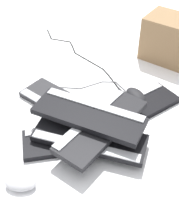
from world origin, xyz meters
TOP-DOWN VIEW (x-y plane):
  - ground_plane at (0.00, 0.00)m, footprint 3.20×3.20m
  - keyboard_0 at (0.15, 0.03)m, footprint 0.40×0.43m
  - keyboard_1 at (-0.12, 0.15)m, footprint 0.46×0.32m
  - keyboard_2 at (0.01, -0.12)m, footprint 0.22×0.46m
  - keyboard_3 at (0.15, 0.09)m, footprint 0.24×0.46m
  - keyboard_4 at (0.09, 0.11)m, footprint 0.46×0.21m
  - keyboard_5 at (0.10, 0.05)m, footprint 0.18×0.45m
  - mouse_0 at (-0.17, 0.14)m, footprint 0.11×0.13m
  - mouse_1 at (0.03, -0.12)m, footprint 0.07×0.11m
  - mouse_2 at (-0.07, 0.13)m, footprint 0.13×0.12m
  - mouse_3 at (0.02, -0.14)m, footprint 0.08×0.12m
  - mouse_4 at (0.44, -0.03)m, footprint 0.10×0.13m
  - cable_0 at (-0.37, -0.22)m, footprint 0.37×0.82m
  - cable_1 at (-0.21, -0.02)m, footprint 0.20×0.44m
  - cardboard_box at (-0.61, 0.15)m, footprint 0.22×0.30m

SIDE VIEW (x-z plane):
  - ground_plane at x=0.00m, z-range 0.00..0.00m
  - cable_1 at x=-0.21m, z-range 0.00..0.01m
  - cable_0 at x=-0.37m, z-range 0.00..0.01m
  - keyboard_0 at x=0.15m, z-range 0.00..0.03m
  - keyboard_1 at x=-0.12m, z-range 0.00..0.03m
  - keyboard_2 at x=0.01m, z-range 0.00..0.03m
  - mouse_4 at x=0.44m, z-range 0.00..0.04m
  - keyboard_3 at x=0.15m, z-range 0.03..0.06m
  - mouse_0 at x=-0.17m, z-range 0.03..0.07m
  - mouse_1 at x=0.03m, z-range 0.03..0.07m
  - mouse_2 at x=-0.07m, z-range 0.03..0.07m
  - mouse_3 at x=0.02m, z-range 0.03..0.07m
  - keyboard_4 at x=0.09m, z-range 0.06..0.09m
  - keyboard_5 at x=0.10m, z-range 0.09..0.12m
  - cardboard_box at x=-0.61m, z-range 0.00..0.23m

